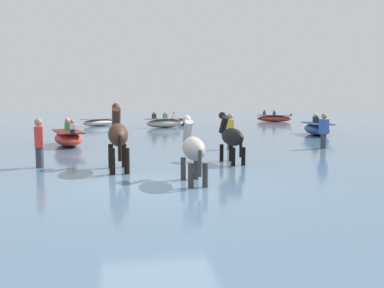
{
  "coord_description": "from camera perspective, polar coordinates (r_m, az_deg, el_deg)",
  "views": [
    {
      "loc": [
        -0.82,
        -8.16,
        2.06
      ],
      "look_at": [
        1.28,
        3.1,
        0.84
      ],
      "focal_mm": 37.34,
      "sensor_mm": 36.0,
      "label": 1
    }
  ],
  "objects": [
    {
      "name": "boat_mid_channel",
      "position": [
        30.03,
        -1.28,
        3.27
      ],
      "size": [
        0.9,
        2.47,
        0.5
      ],
      "color": "#B2AD9E",
      "rests_on": "water_surface"
    },
    {
      "name": "horse_trailing_black",
      "position": [
        11.22,
        5.64,
        0.82
      ],
      "size": [
        0.56,
        1.62,
        1.76
      ],
      "color": "black",
      "rests_on": "ground"
    },
    {
      "name": "boat_far_inshore",
      "position": [
        16.33,
        -17.28,
        0.85
      ],
      "size": [
        1.6,
        2.85,
        1.06
      ],
      "color": "#BC382D",
      "rests_on": "water_surface"
    },
    {
      "name": "boat_distant_east",
      "position": [
        29.01,
        -13.02,
        3.04
      ],
      "size": [
        2.72,
        2.58,
        0.52
      ],
      "color": "#B2AD9E",
      "rests_on": "water_surface"
    },
    {
      "name": "person_onlooker_right",
      "position": [
        14.44,
        5.47,
        1.31
      ],
      "size": [
        0.23,
        0.34,
        1.63
      ],
      "color": "#383842",
      "rests_on": "ground"
    },
    {
      "name": "boat_near_starboard",
      "position": [
        26.59,
        -3.86,
        3.05
      ],
      "size": [
        2.89,
        1.93,
        1.08
      ],
      "color": "#B2AD9E",
      "rests_on": "water_surface"
    },
    {
      "name": "boat_mid_outer",
      "position": [
        21.59,
        17.38,
        2.09
      ],
      "size": [
        1.67,
        3.08,
        1.1
      ],
      "color": "#28518E",
      "rests_on": "water_surface"
    },
    {
      "name": "horse_lead_grey",
      "position": [
        8.43,
        0.15,
        -0.88
      ],
      "size": [
        0.44,
        1.61,
        1.76
      ],
      "color": "gray",
      "rests_on": "ground"
    },
    {
      "name": "ground_plane",
      "position": [
        8.45,
        -4.73,
        -8.06
      ],
      "size": [
        120.0,
        120.0,
        0.0
      ],
      "primitive_type": "plane",
      "color": "gray"
    },
    {
      "name": "boat_near_port",
      "position": [
        34.94,
        11.65,
        3.62
      ],
      "size": [
        3.02,
        2.35,
        1.04
      ],
      "color": "#BC382D",
      "rests_on": "water_surface"
    },
    {
      "name": "person_spectator_far",
      "position": [
        11.12,
        -20.97,
        -0.49
      ],
      "size": [
        0.23,
        0.34,
        1.63
      ],
      "color": "#383842",
      "rests_on": "ground"
    },
    {
      "name": "person_onlooker_left",
      "position": [
        15.39,
        18.28,
        1.33
      ],
      "size": [
        0.28,
        0.36,
        1.63
      ],
      "color": "#383842",
      "rests_on": "ground"
    },
    {
      "name": "horse_flank_dark_bay",
      "position": [
        10.13,
        -10.54,
        1.08
      ],
      "size": [
        0.56,
        1.85,
        2.02
      ],
      "color": "#382319",
      "rests_on": "ground"
    },
    {
      "name": "water_surface",
      "position": [
        18.27,
        -7.94,
        0.09
      ],
      "size": [
        90.0,
        90.0,
        0.34
      ],
      "primitive_type": "cube",
      "color": "slate",
      "rests_on": "ground"
    }
  ]
}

